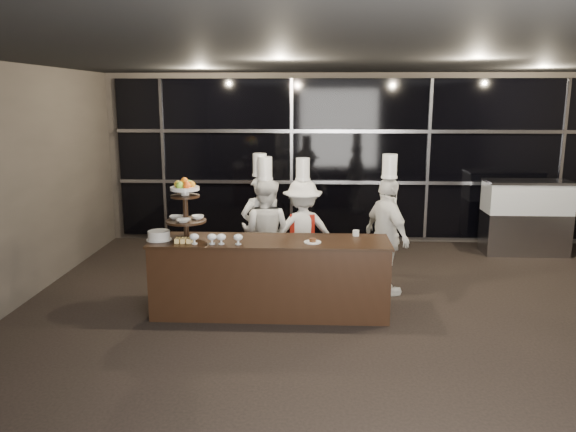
{
  "coord_description": "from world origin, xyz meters",
  "views": [
    {
      "loc": [
        -0.82,
        -5.01,
        2.58
      ],
      "look_at": [
        -1.12,
        1.73,
        1.15
      ],
      "focal_mm": 35.0,
      "sensor_mm": 36.0,
      "label": 1
    }
  ],
  "objects_px": {
    "display_case": "(526,213)",
    "chef_d": "(387,235)",
    "buffet_counter": "(270,276)",
    "display_stand": "(185,205)",
    "chef_c": "(302,231)",
    "chef_a": "(260,227)",
    "layer_cake": "(159,235)",
    "chef_b": "(266,232)"
  },
  "relations": [
    {
      "from": "chef_c",
      "to": "chef_d",
      "type": "distance_m",
      "value": 1.19
    },
    {
      "from": "display_case",
      "to": "display_stand",
      "type": "bearing_deg",
      "value": -150.37
    },
    {
      "from": "display_stand",
      "to": "chef_d",
      "type": "height_order",
      "value": "chef_d"
    },
    {
      "from": "layer_cake",
      "to": "chef_c",
      "type": "bearing_deg",
      "value": 36.05
    },
    {
      "from": "buffet_counter",
      "to": "chef_d",
      "type": "distance_m",
      "value": 1.7
    },
    {
      "from": "layer_cake",
      "to": "chef_a",
      "type": "height_order",
      "value": "chef_a"
    },
    {
      "from": "buffet_counter",
      "to": "chef_c",
      "type": "relative_size",
      "value": 1.6
    },
    {
      "from": "display_case",
      "to": "chef_c",
      "type": "bearing_deg",
      "value": -155.29
    },
    {
      "from": "display_stand",
      "to": "chef_b",
      "type": "height_order",
      "value": "chef_b"
    },
    {
      "from": "buffet_counter",
      "to": "chef_d",
      "type": "bearing_deg",
      "value": 27.19
    },
    {
      "from": "chef_c",
      "to": "chef_d",
      "type": "xyz_separation_m",
      "value": [
        1.12,
        -0.41,
        0.06
      ]
    },
    {
      "from": "buffet_counter",
      "to": "display_case",
      "type": "relative_size",
      "value": 2.06
    },
    {
      "from": "layer_cake",
      "to": "display_case",
      "type": "bearing_deg",
      "value": 28.55
    },
    {
      "from": "display_stand",
      "to": "chef_c",
      "type": "xyz_separation_m",
      "value": [
        1.36,
        1.18,
        -0.59
      ]
    },
    {
      "from": "chef_c",
      "to": "display_case",
      "type": "bearing_deg",
      "value": 24.71
    },
    {
      "from": "buffet_counter",
      "to": "layer_cake",
      "type": "relative_size",
      "value": 9.47
    },
    {
      "from": "layer_cake",
      "to": "display_case",
      "type": "xyz_separation_m",
      "value": [
        5.38,
        2.92,
        -0.29
      ]
    },
    {
      "from": "buffet_counter",
      "to": "display_stand",
      "type": "xyz_separation_m",
      "value": [
        -1.0,
        -0.0,
        0.87
      ]
    },
    {
      "from": "buffet_counter",
      "to": "chef_c",
      "type": "bearing_deg",
      "value": 72.82
    },
    {
      "from": "display_stand",
      "to": "chef_c",
      "type": "distance_m",
      "value": 1.89
    },
    {
      "from": "chef_c",
      "to": "chef_d",
      "type": "bearing_deg",
      "value": -20.33
    },
    {
      "from": "display_case",
      "to": "chef_d",
      "type": "bearing_deg",
      "value": -140.6
    },
    {
      "from": "buffet_counter",
      "to": "chef_c",
      "type": "xyz_separation_m",
      "value": [
        0.36,
        1.18,
        0.28
      ]
    },
    {
      "from": "chef_a",
      "to": "buffet_counter",
      "type": "bearing_deg",
      "value": -79.05
    },
    {
      "from": "chef_b",
      "to": "chef_a",
      "type": "bearing_deg",
      "value": 120.57
    },
    {
      "from": "display_stand",
      "to": "buffet_counter",
      "type": "bearing_deg",
      "value": 0.01
    },
    {
      "from": "display_stand",
      "to": "chef_a",
      "type": "bearing_deg",
      "value": 56.43
    },
    {
      "from": "display_stand",
      "to": "layer_cake",
      "type": "relative_size",
      "value": 2.48
    },
    {
      "from": "buffet_counter",
      "to": "chef_a",
      "type": "relative_size",
      "value": 1.55
    },
    {
      "from": "chef_a",
      "to": "chef_c",
      "type": "relative_size",
      "value": 1.03
    },
    {
      "from": "layer_cake",
      "to": "display_case",
      "type": "distance_m",
      "value": 6.13
    },
    {
      "from": "chef_b",
      "to": "display_case",
      "type": "bearing_deg",
      "value": 23.83
    },
    {
      "from": "buffet_counter",
      "to": "chef_c",
      "type": "distance_m",
      "value": 1.26
    },
    {
      "from": "chef_d",
      "to": "display_case",
      "type": "bearing_deg",
      "value": 39.4
    },
    {
      "from": "display_case",
      "to": "chef_d",
      "type": "distance_m",
      "value": 3.33
    },
    {
      "from": "display_case",
      "to": "chef_d",
      "type": "relative_size",
      "value": 0.73
    },
    {
      "from": "display_case",
      "to": "chef_c",
      "type": "distance_m",
      "value": 4.06
    },
    {
      "from": "display_stand",
      "to": "chef_a",
      "type": "height_order",
      "value": "chef_a"
    },
    {
      "from": "chef_c",
      "to": "chef_d",
      "type": "height_order",
      "value": "chef_d"
    },
    {
      "from": "layer_cake",
      "to": "chef_c",
      "type": "distance_m",
      "value": 2.1
    },
    {
      "from": "chef_b",
      "to": "chef_c",
      "type": "height_order",
      "value": "chef_b"
    },
    {
      "from": "layer_cake",
      "to": "chef_d",
      "type": "xyz_separation_m",
      "value": [
        2.8,
        0.81,
        -0.17
      ]
    }
  ]
}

